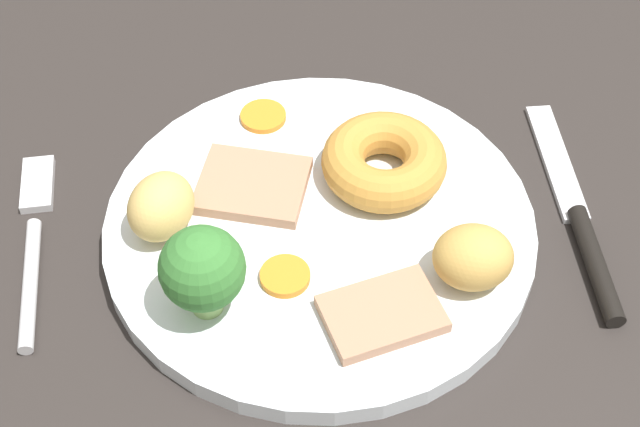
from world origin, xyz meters
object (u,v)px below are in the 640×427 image
object	(u,v)px
carrot_coin_front	(263,116)
fork	(33,240)
meat_slice_under	(382,314)
roast_potato_left	(161,207)
knife	(580,224)
dinner_plate	(320,232)
meat_slice_main	(252,185)
roast_potato_right	(473,257)
carrot_coin_back	(285,276)
broccoli_floret	(202,270)
yorkshire_pudding	(384,161)

from	to	relation	value
carrot_coin_front	fork	bearing A→B (deg)	-148.04
meat_slice_under	roast_potato_left	world-z (taller)	roast_potato_left
fork	knife	distance (cm)	33.96
fork	carrot_coin_front	bearing A→B (deg)	-62.90
dinner_plate	fork	bearing A→B (deg)	178.00
meat_slice_under	carrot_coin_front	bearing A→B (deg)	110.74
meat_slice_main	fork	bearing A→B (deg)	-169.59
meat_slice_under	knife	world-z (taller)	meat_slice_under
dinner_plate	knife	distance (cm)	16.28
meat_slice_main	carrot_coin_front	bearing A→B (deg)	83.03
roast_potato_right	carrot_coin_back	size ratio (longest dim) A/B	1.58
meat_slice_under	roast_potato_left	size ratio (longest dim) A/B	1.39
meat_slice_main	meat_slice_under	world-z (taller)	same
roast_potato_left	carrot_coin_back	distance (cm)	8.53
meat_slice_main	carrot_coin_front	world-z (taller)	meat_slice_main
carrot_coin_front	knife	size ratio (longest dim) A/B	0.17
dinner_plate	fork	size ratio (longest dim) A/B	1.73
broccoli_floret	roast_potato_right	bearing A→B (deg)	4.74
yorkshire_pudding	dinner_plate	bearing A→B (deg)	-138.41
dinner_plate	carrot_coin_front	xyz separation A→B (cm)	(-3.27, 9.60, 0.90)
yorkshire_pudding	carrot_coin_back	bearing A→B (deg)	-129.90
roast_potato_left	broccoli_floret	distance (cm)	6.79
fork	knife	size ratio (longest dim) A/B	0.83
dinner_plate	carrot_coin_front	distance (cm)	10.18
carrot_coin_front	knife	bearing A→B (deg)	-26.48
fork	yorkshire_pudding	bearing A→B (deg)	-86.65
roast_potato_left	carrot_coin_front	world-z (taller)	roast_potato_left
carrot_coin_front	carrot_coin_back	bearing A→B (deg)	-85.81
broccoli_floret	knife	world-z (taller)	broccoli_floret
yorkshire_pudding	roast_potato_left	world-z (taller)	roast_potato_left
roast_potato_left	roast_potato_right	xyz separation A→B (cm)	(17.91, -4.77, -0.11)
dinner_plate	meat_slice_main	xyz separation A→B (cm)	(-4.06, 3.12, 1.10)
roast_potato_left	carrot_coin_back	bearing A→B (deg)	-30.81
meat_slice_under	yorkshire_pudding	bearing A→B (deg)	83.72
roast_potato_left	broccoli_floret	xyz separation A→B (cm)	(2.72, -6.03, 1.50)
yorkshire_pudding	broccoli_floret	world-z (taller)	broccoli_floret
meat_slice_main	broccoli_floret	bearing A→B (deg)	-106.67
meat_slice_main	roast_potato_right	xyz separation A→B (cm)	(12.53, -7.64, 1.42)
carrot_coin_front	broccoli_floret	xyz separation A→B (cm)	(-3.46, -15.38, 3.23)
knife	meat_slice_under	bearing A→B (deg)	116.14
dinner_plate	broccoli_floret	world-z (taller)	broccoli_floret
carrot_coin_back	broccoli_floret	distance (cm)	5.75
roast_potato_left	carrot_coin_back	world-z (taller)	roast_potato_left
meat_slice_main	knife	distance (cm)	20.64
dinner_plate	fork	world-z (taller)	dinner_plate
fork	meat_slice_main	bearing A→B (deg)	-84.45
yorkshire_pudding	roast_potato_left	distance (cm)	14.17
broccoli_floret	knife	bearing A→B (deg)	13.79
roast_potato_right	broccoli_floret	xyz separation A→B (cm)	(-15.19, -1.26, 1.61)
yorkshire_pudding	fork	distance (cm)	22.28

